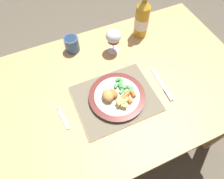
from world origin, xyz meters
TOP-DOWN VIEW (x-y plane):
  - ground_plane at (0.00, 0.00)m, footprint 6.00×6.00m
  - dining_table at (0.00, 0.00)m, footprint 1.42×0.83m
  - placemat at (-0.00, -0.07)m, footprint 0.37×0.30m
  - dinner_plate at (0.01, -0.07)m, footprint 0.26×0.26m
  - breaded_croquettes at (-0.03, -0.07)m, footprint 0.08×0.07m
  - green_beans_pile at (0.05, -0.04)m, footprint 0.08×0.11m
  - glazed_carrots at (0.04, -0.11)m, footprint 0.08×0.07m
  - fork at (-0.25, -0.07)m, footprint 0.03×0.13m
  - table_knife at (0.24, -0.11)m, footprint 0.03×0.20m
  - wine_glass at (0.12, 0.21)m, footprint 0.08×0.08m
  - bottle at (0.31, 0.27)m, footprint 0.08×0.08m
  - roast_potatoes at (0.01, -0.12)m, footprint 0.06×0.07m
  - drinking_cup at (-0.09, 0.31)m, footprint 0.08×0.08m

SIDE VIEW (x-z plane):
  - ground_plane at x=0.00m, z-range 0.00..0.00m
  - dining_table at x=0.00m, z-range 0.28..1.02m
  - fork at x=-0.25m, z-range 0.74..0.75m
  - table_knife at x=0.24m, z-range 0.74..0.75m
  - placemat at x=0.00m, z-range 0.74..0.75m
  - dinner_plate at x=0.01m, z-range 0.75..0.77m
  - green_beans_pile at x=0.05m, z-range 0.76..0.78m
  - glazed_carrots at x=0.04m, z-range 0.76..0.79m
  - roast_potatoes at x=0.01m, z-range 0.76..0.79m
  - drinking_cup at x=-0.09m, z-range 0.74..0.83m
  - breaded_croquettes at x=-0.03m, z-range 0.76..0.81m
  - wine_glass at x=0.12m, z-range 0.77..0.91m
  - bottle at x=0.31m, z-range 0.70..1.00m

